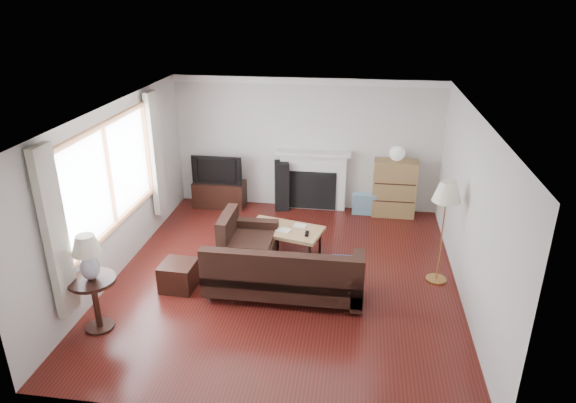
# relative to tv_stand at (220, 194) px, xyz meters

# --- Properties ---
(room) EXTENTS (5.10, 5.60, 2.54)m
(room) POSITION_rel_tv_stand_xyz_m (1.67, -2.50, 1.00)
(room) COLOR #4B1510
(room) RESTS_ON ground
(window) EXTENTS (0.12, 2.74, 1.54)m
(window) POSITION_rel_tv_stand_xyz_m (-0.78, -2.70, 1.30)
(window) COLOR #965B37
(window) RESTS_ON room
(curtain_near) EXTENTS (0.10, 0.35, 2.10)m
(curtain_near) POSITION_rel_tv_stand_xyz_m (-0.73, -4.22, 1.15)
(curtain_near) COLOR beige
(curtain_near) RESTS_ON room
(curtain_far) EXTENTS (0.10, 0.35, 2.10)m
(curtain_far) POSITION_rel_tv_stand_xyz_m (-0.73, -1.18, 1.15)
(curtain_far) COLOR beige
(curtain_far) RESTS_ON room
(fireplace) EXTENTS (1.40, 0.26, 1.15)m
(fireplace) POSITION_rel_tv_stand_xyz_m (1.82, 0.14, 0.33)
(fireplace) COLOR white
(fireplace) RESTS_ON room
(tv_stand) EXTENTS (0.99, 0.45, 0.50)m
(tv_stand) POSITION_rel_tv_stand_xyz_m (0.00, 0.00, 0.00)
(tv_stand) COLOR black
(tv_stand) RESTS_ON ground
(television) EXTENTS (0.97, 0.13, 0.56)m
(television) POSITION_rel_tv_stand_xyz_m (0.00, 0.00, 0.53)
(television) COLOR black
(television) RESTS_ON tv_stand
(speaker_left) EXTENTS (0.33, 0.37, 0.95)m
(speaker_left) POSITION_rel_tv_stand_xyz_m (1.23, 0.04, 0.23)
(speaker_left) COLOR black
(speaker_left) RESTS_ON ground
(speaker_right) EXTENTS (0.28, 0.32, 0.89)m
(speaker_right) POSITION_rel_tv_stand_xyz_m (3.16, 0.05, 0.20)
(speaker_right) COLOR black
(speaker_right) RESTS_ON ground
(bookshelf) EXTENTS (0.78, 0.37, 1.08)m
(bookshelf) POSITION_rel_tv_stand_xyz_m (3.35, 0.03, 0.29)
(bookshelf) COLOR olive
(bookshelf) RESTS_ON ground
(globe_lamp) EXTENTS (0.28, 0.28, 0.28)m
(globe_lamp) POSITION_rel_tv_stand_xyz_m (3.35, 0.03, 0.97)
(globe_lamp) COLOR white
(globe_lamp) RESTS_ON bookshelf
(sectional_sofa) EXTENTS (2.36, 1.72, 0.76)m
(sectional_sofa) POSITION_rel_tv_stand_xyz_m (1.73, -2.95, 0.13)
(sectional_sofa) COLOR black
(sectional_sofa) RESTS_ON ground
(coffee_table) EXTENTS (1.31, 0.92, 0.46)m
(coffee_table) POSITION_rel_tv_stand_xyz_m (1.55, -1.79, -0.02)
(coffee_table) COLOR #A07C4C
(coffee_table) RESTS_ON ground
(footstool) EXTENTS (0.49, 0.49, 0.40)m
(footstool) POSITION_rel_tv_stand_xyz_m (0.21, -3.00, -0.05)
(footstool) COLOR black
(footstool) RESTS_ON ground
(floor_lamp) EXTENTS (0.49, 0.49, 1.55)m
(floor_lamp) POSITION_rel_tv_stand_xyz_m (3.89, -2.26, 0.53)
(floor_lamp) COLOR #A27138
(floor_lamp) RESTS_ON ground
(side_table) EXTENTS (0.58, 0.58, 0.72)m
(side_table) POSITION_rel_tv_stand_xyz_m (-0.48, -4.05, 0.11)
(side_table) COLOR black
(side_table) RESTS_ON ground
(table_lamp) EXTENTS (0.36, 0.36, 0.58)m
(table_lamp) POSITION_rel_tv_stand_xyz_m (-0.48, -4.05, 0.76)
(table_lamp) COLOR silver
(table_lamp) RESTS_ON side_table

